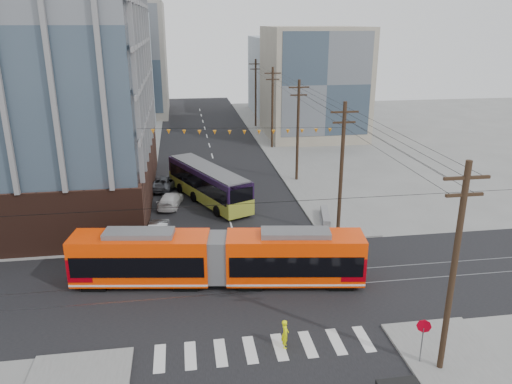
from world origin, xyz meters
TOP-DOWN VIEW (x-y plane):
  - ground at (0.00, 0.00)m, footprint 160.00×160.00m
  - bg_bldg_nw_near at (-17.00, 52.00)m, footprint 18.00×16.00m
  - bg_bldg_ne_near at (16.00, 48.00)m, footprint 14.00×14.00m
  - bg_bldg_nw_far at (-14.00, 72.00)m, footprint 16.00×18.00m
  - bg_bldg_ne_far at (18.00, 68.00)m, footprint 16.00×16.00m
  - utility_pole_near at (8.50, -6.00)m, footprint 0.30×0.30m
  - utility_pole_far at (8.50, 56.00)m, footprint 0.30×0.30m
  - streetcar at (-1.89, 4.47)m, footprint 19.41×5.48m
  - city_bus at (-1.54, 20.89)m, footprint 7.61×12.40m
  - parked_car_silver at (-6.06, 12.59)m, footprint 1.73×4.47m
  - parked_car_white at (-5.22, 19.86)m, footprint 2.73×4.83m
  - parked_car_grey at (-5.86, 25.23)m, footprint 3.64×5.54m
  - pedestrian at (1.10, -3.02)m, footprint 0.47×0.65m
  - stop_sign at (7.68, -5.45)m, footprint 0.98×0.98m
  - jersey_barrier at (8.30, 14.03)m, footprint 1.75×4.14m

SIDE VIEW (x-z plane):
  - ground at x=0.00m, z-range 0.00..0.00m
  - jersey_barrier at x=8.30m, z-range 0.00..0.81m
  - parked_car_white at x=-5.22m, z-range 0.00..1.32m
  - parked_car_grey at x=-5.86m, z-range 0.00..1.42m
  - parked_car_silver at x=-6.06m, z-range 0.00..1.45m
  - pedestrian at x=1.10m, z-range 0.00..1.66m
  - stop_sign at x=7.68m, z-range 0.00..2.45m
  - city_bus at x=-1.54m, z-range 0.00..3.52m
  - streetcar at x=-1.89m, z-range 0.00..3.70m
  - utility_pole_near at x=8.50m, z-range 0.00..11.00m
  - utility_pole_far at x=8.50m, z-range 0.00..11.00m
  - bg_bldg_ne_far at x=18.00m, z-range 0.00..14.00m
  - bg_bldg_ne_near at x=16.00m, z-range 0.00..16.00m
  - bg_bldg_nw_near at x=-17.00m, z-range 0.00..18.00m
  - bg_bldg_nw_far at x=-14.00m, z-range 0.00..20.00m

